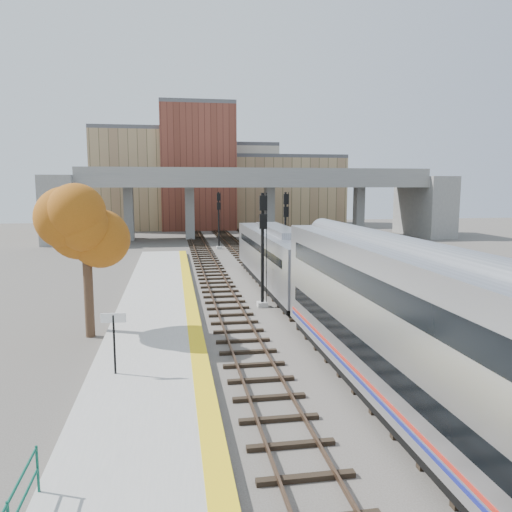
{
  "coord_description": "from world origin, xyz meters",
  "views": [
    {
      "loc": [
        -6.29,
        -23.05,
        7.18
      ],
      "look_at": [
        -0.8,
        9.78,
        2.5
      ],
      "focal_mm": 35.0,
      "sensor_mm": 36.0,
      "label": 1
    }
  ],
  "objects": [
    {
      "name": "car_b",
      "position": [
        14.37,
        27.8,
        0.62
      ],
      "size": [
        2.0,
        3.69,
        1.15
      ],
      "primitive_type": "imported",
      "rotation": [
        0.0,
        0.0,
        0.23
      ],
      "color": "#99999E",
      "rests_on": "parking_lot"
    },
    {
      "name": "tracks",
      "position": [
        0.93,
        12.5,
        0.08
      ],
      "size": [
        10.7,
        95.0,
        0.25
      ],
      "color": "black",
      "rests_on": "ground"
    },
    {
      "name": "station_sign",
      "position": [
        -8.49,
        -4.91,
        1.98
      ],
      "size": [
        0.9,
        0.1,
        2.27
      ],
      "rotation": [
        0.0,
        0.0,
        -0.05
      ],
      "color": "black",
      "rests_on": "platform"
    },
    {
      "name": "signal_mast_far",
      "position": [
        -1.1,
        33.73,
        3.13
      ],
      "size": [
        0.6,
        0.64,
        6.51
      ],
      "color": "#9E9E99",
      "rests_on": "ground"
    },
    {
      "name": "yellow_strip",
      "position": [
        -5.35,
        0.0,
        0.35
      ],
      "size": [
        0.7,
        60.0,
        0.01
      ],
      "primitive_type": "cube",
      "color": "yellow",
      "rests_on": "platform"
    },
    {
      "name": "platform",
      "position": [
        -7.25,
        0.0,
        0.17
      ],
      "size": [
        4.5,
        60.0,
        0.35
      ],
      "primitive_type": "cube",
      "color": "#9E9E99",
      "rests_on": "ground"
    },
    {
      "name": "car_a",
      "position": [
        12.24,
        22.97,
        0.59
      ],
      "size": [
        1.54,
        3.29,
        1.09
      ],
      "primitive_type": "imported",
      "rotation": [
        0.0,
        0.0,
        0.08
      ],
      "color": "#99999E",
      "rests_on": "parking_lot"
    },
    {
      "name": "signal_mast_mid",
      "position": [
        3.0,
        17.55,
        3.24
      ],
      "size": [
        0.6,
        0.64,
        6.68
      ],
      "color": "#9E9E99",
      "rests_on": "ground"
    },
    {
      "name": "parking_lot",
      "position": [
        14.0,
        28.0,
        0.02
      ],
      "size": [
        14.0,
        18.0,
        0.04
      ],
      "primitive_type": "cube",
      "color": "black",
      "rests_on": "ground"
    },
    {
      "name": "buildings_far",
      "position": [
        1.26,
        66.57,
        7.88
      ],
      "size": [
        43.0,
        21.0,
        20.6
      ],
      "color": "tan",
      "rests_on": "ground"
    },
    {
      "name": "overpass",
      "position": [
        4.92,
        45.0,
        5.81
      ],
      "size": [
        54.0,
        12.0,
        9.5
      ],
      "color": "slate",
      "rests_on": "ground"
    },
    {
      "name": "signal_mast_near",
      "position": [
        -1.1,
        5.59,
        3.32
      ],
      "size": [
        0.6,
        0.64,
        6.79
      ],
      "color": "#9E9E99",
      "rests_on": "ground"
    },
    {
      "name": "tree",
      "position": [
        -10.31,
        1.15,
        5.17
      ],
      "size": [
        3.6,
        3.6,
        6.97
      ],
      "color": "#382619",
      "rests_on": "ground"
    },
    {
      "name": "ground",
      "position": [
        0.0,
        0.0,
        0.0
      ],
      "size": [
        160.0,
        160.0,
        0.0
      ],
      "primitive_type": "plane",
      "color": "#47423D",
      "rests_on": "ground"
    },
    {
      "name": "coach",
      "position": [
        1.0,
        -11.54,
        2.8
      ],
      "size": [
        3.03,
        25.0,
        5.0
      ],
      "color": "#A8AAB2",
      "rests_on": "ground"
    },
    {
      "name": "locomotive",
      "position": [
        1.0,
        11.07,
        2.28
      ],
      "size": [
        3.02,
        19.05,
        4.1
      ],
      "color": "#A8AAB2",
      "rests_on": "ground"
    },
    {
      "name": "car_c",
      "position": [
        17.51,
        30.28,
        0.67
      ],
      "size": [
        2.56,
        4.61,
        1.26
      ],
      "primitive_type": "imported",
      "rotation": [
        0.0,
        0.0,
        -0.19
      ],
      "color": "#99999E",
      "rests_on": "parking_lot"
    }
  ]
}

